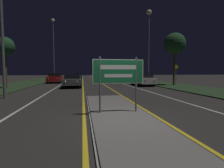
{
  "coord_description": "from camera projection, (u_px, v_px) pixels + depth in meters",
  "views": [
    {
      "loc": [
        -1.39,
        -5.96,
        1.71
      ],
      "look_at": [
        0.0,
        2.28,
        1.11
      ],
      "focal_mm": 28.0,
      "sensor_mm": 36.0,
      "label": 1
    }
  ],
  "objects": [
    {
      "name": "ground_plane",
      "position": [
        123.0,
        120.0,
        6.22
      ],
      "size": [
        160.0,
        160.0,
        0.0
      ],
      "primitive_type": "plane",
      "color": "#282623"
    },
    {
      "name": "car_approaching_0",
      "position": [
        73.0,
        80.0,
        19.07
      ],
      "size": [
        1.96,
        4.52,
        1.39
      ],
      "color": "#4C514C",
      "rests_on": "ground_plane"
    },
    {
      "name": "edge_line_white_right",
      "position": [
        130.0,
        81.0,
        32.0
      ],
      "size": [
        0.1,
        70.0,
        0.01
      ],
      "color": "silver",
      "rests_on": "ground_plane"
    },
    {
      "name": "lane_line_white_left",
      "position": [
        66.0,
        81.0,
        30.11
      ],
      "size": [
        0.12,
        70.0,
        0.01
      ],
      "color": "silver",
      "rests_on": "ground_plane"
    },
    {
      "name": "median_island",
      "position": [
        118.0,
        113.0,
        6.99
      ],
      "size": [
        2.33,
        9.69,
        0.1
      ],
      "color": "#999993",
      "rests_on": "ground_plane"
    },
    {
      "name": "highway_sign",
      "position": [
        118.0,
        74.0,
        6.87
      ],
      "size": [
        2.03,
        0.07,
        2.19
      ],
      "color": "#56565B",
      "rests_on": "median_island"
    },
    {
      "name": "roadside_palm_left",
      "position": [
        5.0,
        47.0,
        16.93
      ],
      "size": [
        1.83,
        1.83,
        4.99
      ],
      "color": "#4C3823",
      "rests_on": "verge_left"
    },
    {
      "name": "car_approaching_1",
      "position": [
        55.0,
        78.0,
        26.6
      ],
      "size": [
        2.02,
        4.73,
        1.5
      ],
      "color": "maroon",
      "rests_on": "ground_plane"
    },
    {
      "name": "car_receding_2",
      "position": [
        98.0,
        75.0,
        42.83
      ],
      "size": [
        1.87,
        4.48,
        1.45
      ],
      "color": "#B7B7BC",
      "rests_on": "ground_plane"
    },
    {
      "name": "centre_line_yellow_right",
      "position": [
        98.0,
        81.0,
        31.03
      ],
      "size": [
        0.12,
        70.0,
        0.01
      ],
      "color": "gold",
      "rests_on": "ground_plane"
    },
    {
      "name": "verge_right",
      "position": [
        153.0,
        82.0,
        27.47
      ],
      "size": [
        5.0,
        100.0,
        0.08
      ],
      "color": "#23381E",
      "rests_on": "ground_plane"
    },
    {
      "name": "verge_left",
      "position": [
        24.0,
        84.0,
        24.31
      ],
      "size": [
        5.0,
        100.0,
        0.08
      ],
      "color": "#23381E",
      "rests_on": "ground_plane"
    },
    {
      "name": "edge_line_white_left",
      "position": [
        48.0,
        82.0,
        29.61
      ],
      "size": [
        0.1,
        70.0,
        0.01
      ],
      "color": "silver",
      "rests_on": "ground_plane"
    },
    {
      "name": "lane_line_white_right",
      "position": [
        114.0,
        81.0,
        31.5
      ],
      "size": [
        0.12,
        70.0,
        0.01
      ],
      "color": "silver",
      "rests_on": "ground_plane"
    },
    {
      "name": "streetlight_left_far",
      "position": [
        53.0,
        39.0,
        30.3
      ],
      "size": [
        0.61,
        0.61,
        10.83
      ],
      "color": "#56565B",
      "rests_on": "ground_plane"
    },
    {
      "name": "roadside_palm_right",
      "position": [
        175.0,
        44.0,
        20.94
      ],
      "size": [
        2.56,
        2.56,
        6.26
      ],
      "color": "#4C3823",
      "rests_on": "verge_right"
    },
    {
      "name": "car_receding_0",
      "position": [
        143.0,
        79.0,
        21.38
      ],
      "size": [
        1.89,
        4.74,
        1.52
      ],
      "color": "silver",
      "rests_on": "ground_plane"
    },
    {
      "name": "streetlight_right_near",
      "position": [
        149.0,
        33.0,
        19.94
      ],
      "size": [
        0.61,
        0.61,
        8.72
      ],
      "color": "#56565B",
      "rests_on": "ground_plane"
    },
    {
      "name": "warning_sign",
      "position": [
        176.0,
        73.0,
        21.69
      ],
      "size": [
        0.6,
        0.06,
        2.51
      ],
      "color": "#56565B",
      "rests_on": "verge_right"
    },
    {
      "name": "centre_line_yellow_left",
      "position": [
        83.0,
        81.0,
        30.58
      ],
      "size": [
        0.12,
        70.0,
        0.01
      ],
      "color": "gold",
      "rests_on": "ground_plane"
    },
    {
      "name": "streetlight_left_near",
      "position": [
        1.0,
        14.0,
        10.79
      ],
      "size": [
        0.45,
        0.45,
        8.74
      ],
      "color": "#56565B",
      "rests_on": "ground_plane"
    },
    {
      "name": "car_receding_1",
      "position": [
        105.0,
        77.0,
        31.75
      ],
      "size": [
        1.92,
        4.42,
        1.42
      ],
      "color": "maroon",
      "rests_on": "ground_plane"
    },
    {
      "name": "car_approaching_2",
      "position": [
        78.0,
        76.0,
        40.46
      ],
      "size": [
        2.01,
        4.63,
        1.37
      ],
      "color": "navy",
      "rests_on": "ground_plane"
    }
  ]
}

